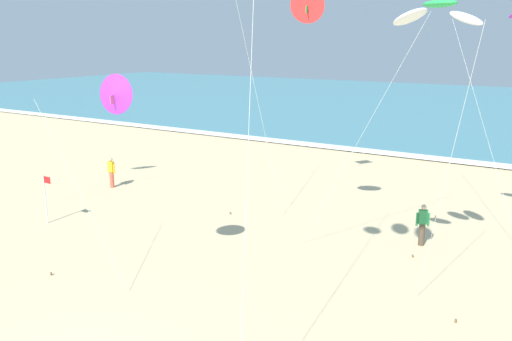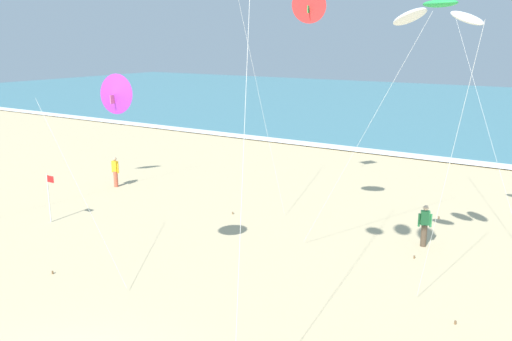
{
  "view_description": "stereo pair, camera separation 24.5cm",
  "coord_description": "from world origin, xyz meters",
  "views": [
    {
      "loc": [
        8.88,
        -6.07,
        7.5
      ],
      "look_at": [
        0.64,
        7.24,
        3.65
      ],
      "focal_mm": 37.54,
      "sensor_mm": 36.0,
      "label": 1
    },
    {
      "loc": [
        9.09,
        -5.94,
        7.5
      ],
      "look_at": [
        0.64,
        7.24,
        3.65
      ],
      "focal_mm": 37.54,
      "sensor_mm": 36.0,
      "label": 2
    }
  ],
  "objects": [
    {
      "name": "kite_delta_violet_mid",
      "position": [
        -2.34,
        4.55,
        5.99
      ],
      "size": [
        3.61,
        0.65,
        6.59
      ],
      "color": "purple",
      "rests_on": "ground"
    },
    {
      "name": "bystander_green_top",
      "position": [
        4.25,
        13.17,
        0.81
      ],
      "size": [
        0.46,
        0.29,
        1.59
      ],
      "color": "#4C3D2D",
      "rests_on": "ground"
    },
    {
      "name": "bystander_yellow_top",
      "position": [
        -11.63,
        12.81,
        0.81
      ],
      "size": [
        0.5,
        0.22,
        1.59
      ],
      "color": "#D8593F",
      "rests_on": "ground"
    },
    {
      "name": "ocean_water",
      "position": [
        0.0,
        58.14,
        0.04
      ],
      "size": [
        160.0,
        60.0,
        0.08
      ],
      "primitive_type": "cube",
      "color": "teal",
      "rests_on": "ground"
    },
    {
      "name": "kite_delta_scarlet_distant",
      "position": [
        0.42,
        10.97,
        8.58
      ],
      "size": [
        4.57,
        1.2,
        9.23
      ],
      "color": "red",
      "rests_on": "ground"
    },
    {
      "name": "shoreline_foam",
      "position": [
        0.0,
        28.44,
        0.09
      ],
      "size": [
        160.0,
        1.5,
        0.01
      ],
      "primitive_type": "cube",
      "color": "white",
      "rests_on": "ocean_water"
    },
    {
      "name": "lifeguard_flag",
      "position": [
        -9.71,
        7.42,
        1.27
      ],
      "size": [
        0.45,
        0.05,
        2.1
      ],
      "color": "silver",
      "rests_on": "ground"
    },
    {
      "name": "kite_arc_emerald_close",
      "position": [
        5.28,
        8.89,
        8.16
      ],
      "size": [
        2.53,
        2.69,
        8.51
      ],
      "color": "white",
      "rests_on": "ground"
    }
  ]
}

